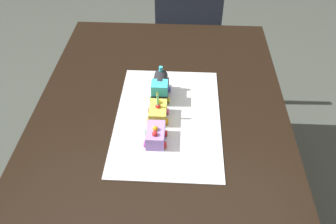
{
  "coord_description": "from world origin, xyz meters",
  "views": [
    {
      "loc": [
        1.0,
        0.08,
        1.67
      ],
      "look_at": [
        0.04,
        0.03,
        0.77
      ],
      "focal_mm": 37.17,
      "sensor_mm": 36.0,
      "label": 1
    }
  ],
  "objects": [
    {
      "name": "cake_car_gondola_lavender",
      "position": [
        0.16,
        -0.01,
        0.77
      ],
      "size": [
        0.1,
        0.08,
        0.07
      ],
      "color": "#AD84E0",
      "rests_on": "cake_board"
    },
    {
      "name": "cake_board",
      "position": [
        0.04,
        0.03,
        0.74
      ],
      "size": [
        0.6,
        0.4,
        0.0
      ],
      "primitive_type": "cube",
      "color": "silver",
      "rests_on": "dining_table"
    },
    {
      "name": "ground_plane",
      "position": [
        0.0,
        0.0,
        0.0
      ],
      "size": [
        8.0,
        8.0,
        0.0
      ],
      "primitive_type": "plane",
      "color": "#474C44"
    },
    {
      "name": "chair",
      "position": [
        -1.03,
        0.1,
        0.47
      ],
      "size": [
        0.4,
        0.4,
        0.86
      ],
      "rotation": [
        0.0,
        0.0,
        -1.56
      ],
      "color": "#2D3347",
      "rests_on": "ground"
    },
    {
      "name": "cake_locomotive",
      "position": [
        -0.09,
        -0.01,
        0.79
      ],
      "size": [
        0.14,
        0.08,
        0.12
      ],
      "color": "#232328",
      "rests_on": "cake_board"
    },
    {
      "name": "birthday_candle",
      "position": [
        0.04,
        -0.01,
        0.84
      ],
      "size": [
        0.01,
        0.01,
        0.06
      ],
      "color": "#66D872",
      "rests_on": "cake_car_caboose_lemon"
    },
    {
      "name": "dining_table",
      "position": [
        0.0,
        0.0,
        0.63
      ],
      "size": [
        1.4,
        1.0,
        0.74
      ],
      "color": "black",
      "rests_on": "ground"
    },
    {
      "name": "cake_car_caboose_lemon",
      "position": [
        0.04,
        -0.01,
        0.77
      ],
      "size": [
        0.1,
        0.08,
        0.07
      ],
      "color": "#F4E04C",
      "rests_on": "cake_board"
    }
  ]
}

